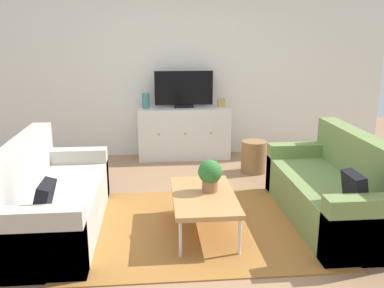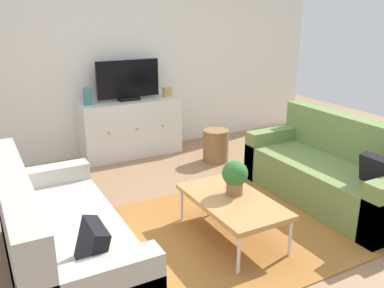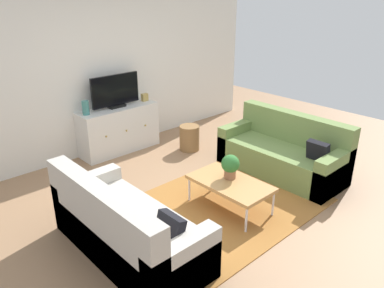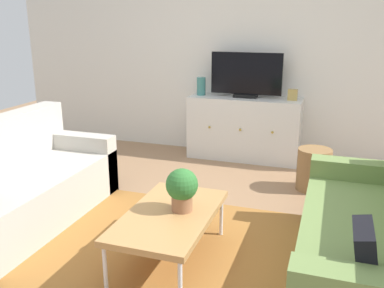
% 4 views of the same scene
% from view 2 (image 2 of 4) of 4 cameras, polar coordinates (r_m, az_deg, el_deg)
% --- Properties ---
extents(ground_plane, '(10.00, 10.00, 0.00)m').
position_cam_2_polar(ground_plane, '(3.98, 2.78, -11.27)').
color(ground_plane, '#997251').
extents(wall_back, '(6.40, 0.12, 2.70)m').
position_cam_2_polar(wall_back, '(5.83, -10.34, 11.95)').
color(wall_back, silver).
rests_on(wall_back, ground_plane).
extents(area_rug, '(2.50, 1.90, 0.01)m').
position_cam_2_polar(area_rug, '(3.87, 3.95, -12.14)').
color(area_rug, '#9E662D').
rests_on(area_rug, ground_plane).
extents(couch_left_side, '(0.81, 1.86, 0.88)m').
position_cam_2_polar(couch_left_side, '(3.32, -18.45, -12.90)').
color(couch_left_side, '#B2ADA3').
rests_on(couch_left_side, ground_plane).
extents(couch_right_side, '(0.81, 1.86, 0.88)m').
position_cam_2_polar(couch_right_side, '(4.63, 18.99, -3.90)').
color(couch_right_side, olive).
rests_on(couch_right_side, ground_plane).
extents(coffee_table, '(0.59, 1.04, 0.38)m').
position_cam_2_polar(coffee_table, '(3.65, 5.58, -7.90)').
color(coffee_table, '#B7844C').
rests_on(coffee_table, ground_plane).
extents(potted_plant, '(0.23, 0.23, 0.31)m').
position_cam_2_polar(potted_plant, '(3.66, 5.94, -4.41)').
color(potted_plant, '#936042').
rests_on(potted_plant, coffee_table).
extents(tv_console, '(1.36, 0.47, 0.77)m').
position_cam_2_polar(tv_console, '(5.76, -8.43, 2.20)').
color(tv_console, silver).
rests_on(tv_console, ground_plane).
extents(flat_screen_tv, '(0.86, 0.16, 0.54)m').
position_cam_2_polar(flat_screen_tv, '(5.64, -8.81, 8.64)').
color(flat_screen_tv, black).
rests_on(flat_screen_tv, tv_console).
extents(glass_vase, '(0.11, 0.11, 0.22)m').
position_cam_2_polar(glass_vase, '(5.49, -14.21, 6.39)').
color(glass_vase, teal).
rests_on(glass_vase, tv_console).
extents(mantel_clock, '(0.11, 0.07, 0.13)m').
position_cam_2_polar(mantel_clock, '(5.87, -3.45, 7.19)').
color(mantel_clock, tan).
rests_on(mantel_clock, tv_console).
extents(wicker_basket, '(0.34, 0.34, 0.43)m').
position_cam_2_polar(wicker_basket, '(5.51, 3.30, -0.23)').
color(wicker_basket, olive).
rests_on(wicker_basket, ground_plane).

